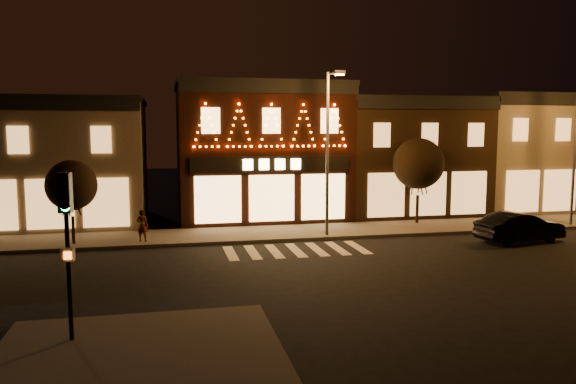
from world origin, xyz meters
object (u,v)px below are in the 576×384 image
object	(u,v)px
streetlamp_mid	(329,141)
dark_sedan	(520,227)
traffic_signal_near	(66,223)
pedestrian	(142,226)

from	to	relation	value
streetlamp_mid	dark_sedan	xyz separation A→B (m)	(9.00, -2.79, -4.23)
traffic_signal_near	dark_sedan	distance (m)	21.78
streetlamp_mid	dark_sedan	size ratio (longest dim) A/B	1.84
pedestrian	streetlamp_mid	bearing A→B (deg)	-164.93
pedestrian	dark_sedan	bearing A→B (deg)	-172.03
traffic_signal_near	streetlamp_mid	world-z (taller)	streetlamp_mid
streetlamp_mid	pedestrian	size ratio (longest dim) A/B	5.32
streetlamp_mid	pedestrian	bearing A→B (deg)	179.55
traffic_signal_near	pedestrian	world-z (taller)	traffic_signal_near
streetlamp_mid	pedestrian	xyz separation A→B (m)	(-9.18, 0.51, -4.05)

